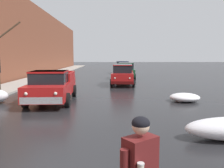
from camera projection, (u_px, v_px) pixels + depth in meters
name	position (u px, v px, depth m)	size (l,w,h in m)	color
left_sidewalk_slab	(27.00, 82.00, 22.20)	(2.79, 80.00, 0.12)	#A8A399
brick_townhouse_facade	(4.00, 34.00, 21.62)	(0.63, 80.00, 9.24)	brown
snow_bank_along_left_kerb	(184.00, 97.00, 12.85)	(1.66, 1.46, 0.46)	white
pickup_truck_red_approaching_near_lane	(52.00, 86.00, 12.68)	(2.43, 5.37, 1.76)	red
suv_red_parked_kerbside_close	(123.00, 74.00, 20.20)	(2.28, 4.79, 1.82)	red
suv_green_parked_kerbside_mid	(126.00, 70.00, 25.67)	(2.22, 4.56, 1.82)	#1E5633
suv_darkblue_parked_far_down_block	(122.00, 67.00, 33.43)	(2.11, 4.72, 1.82)	navy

